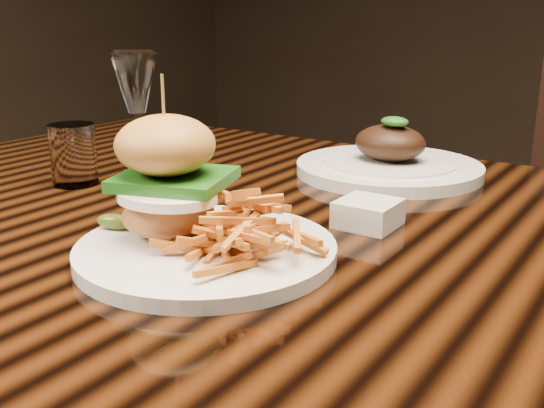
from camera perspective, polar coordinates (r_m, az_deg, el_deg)
The scene contains 6 objects.
dining_table at distance 0.77m, azimuth 7.02°, elevation -7.70°, with size 1.60×0.90×0.75m.
burger_plate at distance 0.65m, azimuth -6.42°, elevation -0.74°, with size 0.27×0.27×0.18m.
ramekin at distance 0.76m, azimuth 8.61°, elevation -0.83°, with size 0.07×0.07×0.03m, color silver.
wine_glass at distance 0.95m, azimuth -12.12°, elevation 10.24°, with size 0.07×0.07×0.19m.
water_tumbler at distance 0.97m, azimuth -17.37°, elevation 4.25°, with size 0.07×0.07×0.09m, color white.
far_dish at distance 1.01m, azimuth 10.44°, elevation 3.64°, with size 0.29×0.29×0.09m.
Camera 1 is at (0.31, -0.63, 0.99)m, focal length 42.00 mm.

